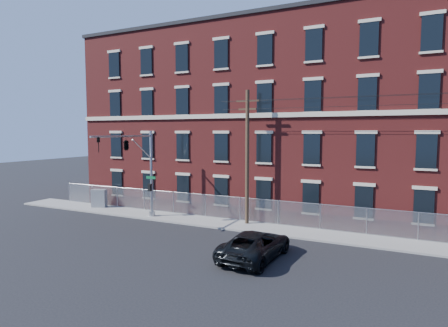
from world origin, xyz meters
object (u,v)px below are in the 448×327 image
object	(u,v)px
pickup_truck	(255,245)
utility_cabinet	(99,198)
utility_pole_near	(247,155)
traffic_signal_mast	(132,154)

from	to	relation	value
pickup_truck	utility_cabinet	bearing A→B (deg)	-16.43
utility_pole_near	utility_cabinet	bearing A→B (deg)	-178.96
pickup_truck	traffic_signal_mast	bearing A→B (deg)	-12.96
traffic_signal_mast	utility_pole_near	xyz separation A→B (m)	(8.00, 3.42, -0.05)
pickup_truck	utility_pole_near	bearing A→B (deg)	-60.68
traffic_signal_mast	pickup_truck	size ratio (longest dim) A/B	1.25
pickup_truck	utility_cabinet	distance (m)	18.98
utility_pole_near	pickup_truck	xyz separation A→B (m)	(3.26, -6.77, -4.56)
traffic_signal_mast	utility_cabinet	bearing A→B (deg)	154.38
utility_pole_near	utility_cabinet	world-z (taller)	utility_pole_near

